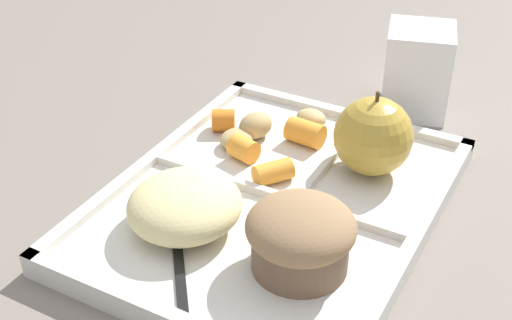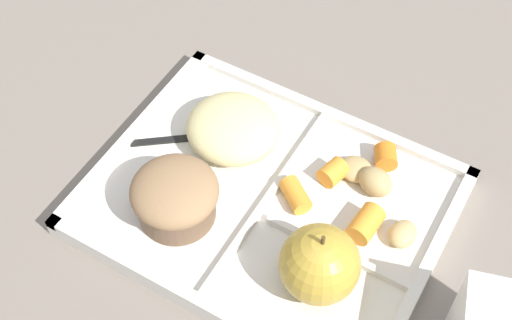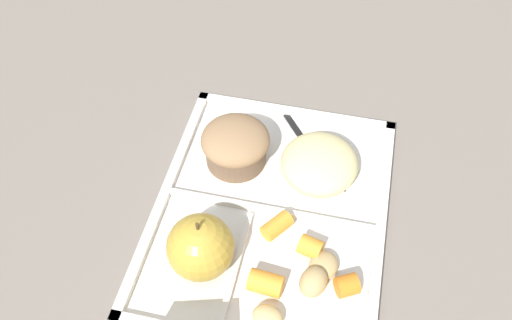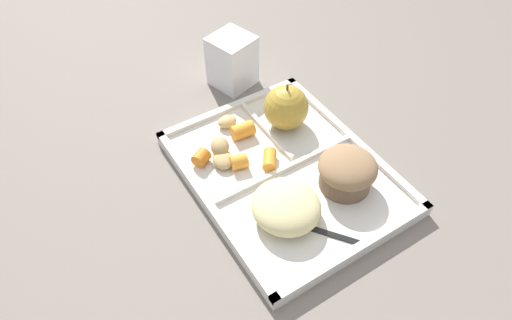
{
  "view_description": "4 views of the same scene",
  "coord_description": "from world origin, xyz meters",
  "px_view_note": "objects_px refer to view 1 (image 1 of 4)",
  "views": [
    {
      "loc": [
        0.46,
        0.23,
        0.39
      ],
      "look_at": [
        -0.01,
        -0.02,
        0.04
      ],
      "focal_mm": 49.44,
      "sensor_mm": 36.0,
      "label": 1
    },
    {
      "loc": [
        -0.2,
        0.36,
        0.62
      ],
      "look_at": [
        0.02,
        -0.01,
        0.06
      ],
      "focal_mm": 50.93,
      "sensor_mm": 36.0,
      "label": 2
    },
    {
      "loc": [
        -0.38,
        -0.07,
        0.58
      ],
      "look_at": [
        0.03,
        0.02,
        0.07
      ],
      "focal_mm": 39.6,
      "sensor_mm": 36.0,
      "label": 3
    },
    {
      "loc": [
        0.37,
        -0.29,
        0.55
      ],
      "look_at": [
        -0.02,
        -0.04,
        0.05
      ],
      "focal_mm": 32.41,
      "sensor_mm": 36.0,
      "label": 4
    }
  ],
  "objects_px": {
    "green_apple": "(373,136)",
    "bran_muffin": "(301,236)",
    "lunch_tray": "(274,204)",
    "plastic_fork": "(177,243)",
    "milk_carton": "(417,70)"
  },
  "relations": [
    {
      "from": "milk_carton",
      "to": "green_apple",
      "type": "bearing_deg",
      "value": -13.06
    },
    {
      "from": "plastic_fork",
      "to": "milk_carton",
      "type": "distance_m",
      "value": 0.35
    },
    {
      "from": "bran_muffin",
      "to": "plastic_fork",
      "type": "relative_size",
      "value": 0.68
    },
    {
      "from": "lunch_tray",
      "to": "milk_carton",
      "type": "relative_size",
      "value": 3.55
    },
    {
      "from": "green_apple",
      "to": "bran_muffin",
      "type": "distance_m",
      "value": 0.16
    },
    {
      "from": "lunch_tray",
      "to": "bran_muffin",
      "type": "xyz_separation_m",
      "value": [
        0.07,
        0.06,
        0.04
      ]
    },
    {
      "from": "milk_carton",
      "to": "lunch_tray",
      "type": "bearing_deg",
      "value": -27.85
    },
    {
      "from": "bran_muffin",
      "to": "milk_carton",
      "type": "xyz_separation_m",
      "value": [
        -0.32,
        -0.01,
        0.0
      ]
    },
    {
      "from": "bran_muffin",
      "to": "milk_carton",
      "type": "distance_m",
      "value": 0.32
    },
    {
      "from": "lunch_tray",
      "to": "bran_muffin",
      "type": "height_order",
      "value": "bran_muffin"
    },
    {
      "from": "plastic_fork",
      "to": "milk_carton",
      "type": "xyz_separation_m",
      "value": [
        -0.34,
        0.09,
        0.03
      ]
    },
    {
      "from": "bran_muffin",
      "to": "plastic_fork",
      "type": "xyz_separation_m",
      "value": [
        0.02,
        -0.1,
        -0.03
      ]
    },
    {
      "from": "green_apple",
      "to": "plastic_fork",
      "type": "height_order",
      "value": "green_apple"
    },
    {
      "from": "lunch_tray",
      "to": "green_apple",
      "type": "relative_size",
      "value": 4.15
    },
    {
      "from": "green_apple",
      "to": "plastic_fork",
      "type": "relative_size",
      "value": 0.66
    }
  ]
}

